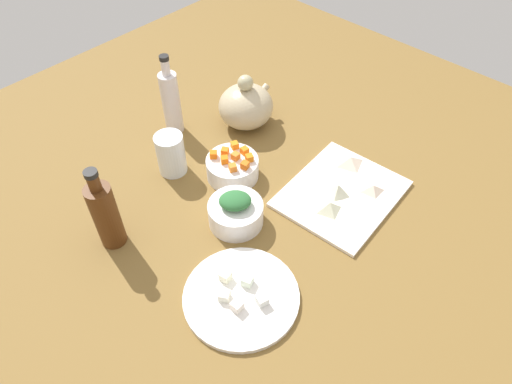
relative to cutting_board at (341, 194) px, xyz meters
The scene contains 28 objects.
tabletop 22.26cm from the cutting_board, 142.48° to the left, with size 190.00×190.00×3.00cm, color brown.
cutting_board is the anchor object (origin of this frame).
plate_tofu 38.96cm from the cutting_board, behind, with size 24.86×24.86×1.20cm, color white.
bowl_greens 28.41cm from the cutting_board, 150.74° to the left, with size 13.26×13.26×6.02cm, color white.
bowl_carrots 29.02cm from the cutting_board, 118.98° to the left, with size 13.74×13.74×5.67cm, color white.
teapot 38.73cm from the cutting_board, 83.44° to the left, with size 17.48×15.76×16.41cm.
bottle_0 53.53cm from the cutting_board, 103.14° to the left, with size 5.15×5.15×24.31cm.
bottle_1 57.73cm from the cutting_board, 147.66° to the left, with size 5.86×5.86×22.67cm.
drinking_glass_0 45.41cm from the cutting_board, 121.24° to the left, with size 7.53×7.53×11.55cm, color white.
carrot_cube_0 31.17cm from the cutting_board, 121.37° to the left, with size 1.80×1.80×1.80cm, color orange.
carrot_cube_1 27.33cm from the cutting_board, 111.92° to the left, with size 1.80×1.80×1.80cm, color orange.
carrot_cube_2 28.57cm from the cutting_board, 126.27° to the left, with size 1.80×1.80×1.80cm, color orange.
carrot_cube_3 28.82cm from the cutting_board, 117.54° to the left, with size 1.80×1.80×1.80cm, color orange.
carrot_cube_4 31.95cm from the cutting_board, 115.82° to the left, with size 1.80×1.80×1.80cm, color orange.
carrot_cube_5 34.43cm from the cutting_board, 119.19° to the left, with size 1.80×1.80×1.80cm, color orange.
carrot_cube_6 25.31cm from the cutting_board, 116.85° to the left, with size 1.80×1.80×1.80cm, color orange.
carrot_cube_7 25.76cm from the cutting_board, 123.43° to the left, with size 1.80×1.80×1.80cm, color orange.
carrot_cube_8 30.51cm from the cutting_board, 109.93° to the left, with size 1.80×1.80×1.80cm, color orange.
chopped_greens_mound 29.18cm from the cutting_board, 150.74° to the left, with size 7.59×6.18×3.19cm, color #2E6C37.
tofu_cube_0 41.87cm from the cutting_board, behind, with size 2.20×2.20×2.20cm, color white.
tofu_cube_1 38.50cm from the cutting_board, behind, with size 2.20×2.20×2.20cm, color white.
tofu_cube_2 37.86cm from the cutting_board, 169.94° to the right, with size 2.20×2.20×2.20cm, color white.
tofu_cube_3 36.01cm from the cutting_board, behind, with size 2.20×2.20×2.20cm, color white.
tofu_cube_4 41.88cm from the cutting_board, behind, with size 2.20×2.20×2.20cm, color white.
dumpling_0 8.10cm from the cutting_board, 44.04° to the right, with size 4.68×4.05×2.13cm, color beige.
dumpling_1 2.44cm from the cutting_board, 153.69° to the left, with size 4.87×4.23×3.13cm, color beige.
dumpling_2 11.28cm from the cutting_board, 24.67° to the left, with size 5.92×5.82×2.32cm, color beige.
dumpling_3 7.42cm from the cutting_board, 169.65° to the right, with size 4.85×4.82×2.82cm, color beige.
Camera 1 is at (-56.33, -52.66, 91.24)cm, focal length 32.69 mm.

